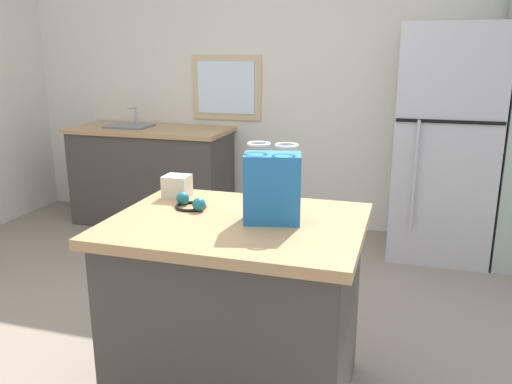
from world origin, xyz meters
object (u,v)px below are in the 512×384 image
(kitchen_island, at_px, (238,309))
(small_box, at_px, (177,186))
(refrigerator, at_px, (444,144))
(shopping_bag, at_px, (272,187))
(bottle, at_px, (274,183))
(ear_defenders, at_px, (191,203))

(kitchen_island, distance_m, small_box, 0.70)
(refrigerator, bearing_deg, small_box, -125.30)
(shopping_bag, bearing_deg, bottle, 103.76)
(refrigerator, height_order, ear_defenders, refrigerator)
(small_box, xyz_separation_m, bottle, (0.49, 0.08, 0.03))
(refrigerator, bearing_deg, bottle, -115.48)
(bottle, bearing_deg, small_box, -170.98)
(shopping_bag, bearing_deg, small_box, 156.79)
(kitchen_island, xyz_separation_m, shopping_bag, (0.16, 0.02, 0.60))
(small_box, bearing_deg, kitchen_island, -32.83)
(shopping_bag, xyz_separation_m, bottle, (-0.08, 0.32, -0.06))
(refrigerator, height_order, small_box, refrigerator)
(small_box, relative_size, bottle, 0.62)
(kitchen_island, height_order, shopping_bag, shopping_bag)
(refrigerator, bearing_deg, shopping_bag, -110.36)
(ear_defenders, bearing_deg, refrigerator, 59.54)
(small_box, height_order, ear_defenders, small_box)
(shopping_bag, bearing_deg, kitchen_island, -172.03)
(shopping_bag, relative_size, small_box, 2.74)
(kitchen_island, xyz_separation_m, refrigerator, (0.98, 2.23, 0.46))
(refrigerator, distance_m, small_box, 2.40)
(refrigerator, relative_size, small_box, 14.29)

